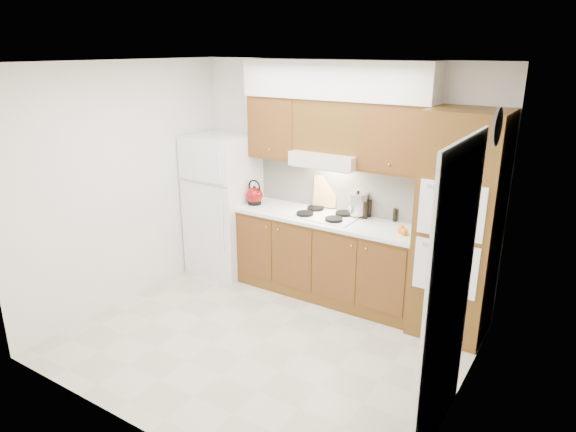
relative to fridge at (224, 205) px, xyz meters
The scene contains 26 objects.
floor 2.00m from the fridge, 39.06° to the right, with size 3.60×3.60×0.00m, color #BDB7A5.
ceiling 2.51m from the fridge, 39.06° to the right, with size 3.60×3.60×0.00m, color white.
wall_back 1.52m from the fridge, 14.37° to the left, with size 3.60×0.02×2.60m, color white.
wall_left 1.28m from the fridge, 109.11° to the right, with size 0.02×3.00×2.60m, color white.
wall_right 3.43m from the fridge, 19.58° to the right, with size 0.02×3.00×2.60m, color white.
fridge is the anchor object (origin of this frame).
base_cabinets 1.49m from the fridge, ahead, with size 2.11×0.60×0.90m, color brown.
countertop 1.43m from the fridge, ahead, with size 2.13×0.62×0.04m, color white.
backsplash 1.51m from the fridge, 13.56° to the left, with size 2.11×0.03×0.56m, color white.
oven_cabinet 2.86m from the fridge, ahead, with size 0.70×0.65×2.20m, color brown.
upper_cab_left 1.22m from the fridge, 15.78° to the left, with size 0.63×0.33×0.70m, color brown.
upper_cab_right 2.35m from the fridge, ahead, with size 0.73×0.33×0.70m, color brown.
range_hood 1.56m from the fridge, ahead, with size 0.75×0.45×0.15m, color silver.
upper_cab_over_hood 1.75m from the fridge, ahead, with size 0.75×0.33×0.55m, color brown.
soffit 2.11m from the fridge, ahead, with size 2.13×0.36×0.40m, color silver.
cooktop 1.38m from the fridge, ahead, with size 0.74×0.50×0.01m, color white.
doorway 3.53m from the fridge, 25.02° to the right, with size 0.02×0.90×2.10m, color black.
wall_clock 3.49m from the fridge, 10.48° to the right, with size 0.30×0.30×0.02m, color #3F3833.
kettle 0.51m from the fridge, ahead, with size 0.20×0.20×0.20m, color maroon.
cutting_board 1.32m from the fridge, 13.89° to the left, with size 0.27×0.02×0.36m, color tan.
stock_pot 1.72m from the fridge, ahead, with size 0.22×0.22×0.23m, color silver.
condiment_a 1.82m from the fridge, ahead, with size 0.05×0.05×0.19m, color black.
condiment_b 1.84m from the fridge, ahead, with size 0.06×0.06×0.19m, color black.
condiment_c 2.14m from the fridge, ahead, with size 0.05×0.05×0.14m, color black.
orange_near 2.35m from the fridge, ahead, with size 0.07×0.07×0.07m, color #E1600B.
orange_far 2.30m from the fridge, ahead, with size 0.08×0.08×0.08m, color orange.
Camera 1 is at (2.54, -3.55, 2.72)m, focal length 32.00 mm.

